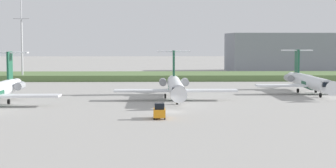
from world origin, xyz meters
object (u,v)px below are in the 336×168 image
Objects in this scene: regional_jet_third at (309,81)px; baggage_tug at (159,112)px; antenna_mast at (22,42)px; regional_jet_second at (176,86)px.

baggage_tug is at bearing -130.93° from regional_jet_third.
antenna_mast is (-67.90, 36.09, 8.08)m from regional_jet_third.
regional_jet_third is at bearing 49.07° from baggage_tug.
regional_jet_second reaches higher than baggage_tug.
baggage_tug is (36.38, -72.43, -9.61)m from antenna_mast.
regional_jet_second is at bearing -49.88° from antenna_mast.
antenna_mast is 8.02× the size of baggage_tug.
antenna_mast is at bearing 116.67° from baggage_tug.
antenna_mast is (-39.60, 47.00, 8.08)m from regional_jet_second.
antenna_mast is 81.62m from baggage_tug.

